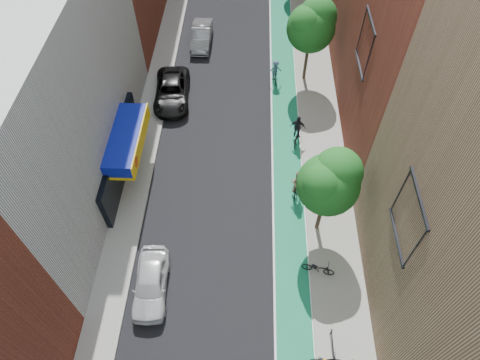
# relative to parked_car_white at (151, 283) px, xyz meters

# --- Properties ---
(bike_lane) EXTENTS (2.00, 68.00, 0.01)m
(bike_lane) POSITION_rel_parked_car_white_xyz_m (7.71, 20.21, -0.73)
(bike_lane) COLOR #157B4D
(bike_lane) RESTS_ON ground
(sidewalk_left) EXTENTS (2.00, 68.00, 0.15)m
(sidewalk_left) POSITION_rel_parked_car_white_xyz_m (-2.29, 20.21, -0.66)
(sidewalk_left) COLOR gray
(sidewalk_left) RESTS_ON ground
(sidewalk_right) EXTENTS (3.00, 68.00, 0.15)m
(sidewalk_right) POSITION_rel_parked_car_white_xyz_m (10.21, 20.21, -0.66)
(sidewalk_right) COLOR gray
(sidewalk_right) RESTS_ON ground
(building_left_white) EXTENTS (8.00, 20.00, 12.00)m
(building_left_white) POSITION_rel_parked_car_white_xyz_m (-7.29, 8.21, 5.26)
(building_left_white) COLOR silver
(building_left_white) RESTS_ON ground
(tree_near) EXTENTS (3.40, 3.36, 6.42)m
(tree_near) POSITION_rel_parked_car_white_xyz_m (9.35, 4.23, 3.92)
(tree_near) COLOR #332619
(tree_near) RESTS_ON ground
(tree_mid) EXTENTS (3.55, 3.53, 6.74)m
(tree_mid) POSITION_rel_parked_car_white_xyz_m (9.35, 18.23, 4.15)
(tree_mid) COLOR #332619
(tree_mid) RESTS_ON ground
(parked_car_white) EXTENTS (1.97, 4.42, 1.48)m
(parked_car_white) POSITION_rel_parked_car_white_xyz_m (0.00, 0.00, 0.00)
(parked_car_white) COLOR silver
(parked_car_white) RESTS_ON ground
(parked_car_black) EXTENTS (2.90, 5.61, 1.51)m
(parked_car_black) POSITION_rel_parked_car_white_xyz_m (-0.89, 15.49, 0.02)
(parked_car_black) COLOR black
(parked_car_black) RESTS_ON ground
(parked_car_silver) EXTENTS (1.65, 4.60, 1.51)m
(parked_car_silver) POSITION_rel_parked_car_white_xyz_m (0.71, 22.75, 0.02)
(parked_car_silver) COLOR gray
(parked_car_silver) RESTS_ON ground
(cyclist_lane_near) EXTENTS (1.00, 1.55, 2.16)m
(cyclist_lane_near) POSITION_rel_parked_car_white_xyz_m (8.12, 6.73, 0.24)
(cyclist_lane_near) COLOR black
(cyclist_lane_near) RESTS_ON ground
(cyclist_lane_mid) EXTENTS (1.14, 1.93, 2.17)m
(cyclist_lane_mid) POSITION_rel_parked_car_white_xyz_m (8.41, 11.46, 0.08)
(cyclist_lane_mid) COLOR black
(cyclist_lane_mid) RESTS_ON ground
(cyclist_lane_far) EXTENTS (1.11, 1.67, 1.93)m
(cyclist_lane_far) POSITION_rel_parked_car_white_xyz_m (6.95, 17.85, 0.12)
(cyclist_lane_far) COLOR black
(cyclist_lane_far) RESTS_ON ground
(parked_bike_near) EXTENTS (1.54, 0.56, 0.80)m
(parked_bike_near) POSITION_rel_parked_car_white_xyz_m (9.11, -3.57, -0.19)
(parked_bike_near) COLOR black
(parked_bike_near) RESTS_ON sidewalk_right
(parked_bike_far) EXTENTS (1.93, 1.02, 0.96)m
(parked_bike_far) POSITION_rel_parked_car_white_xyz_m (9.11, 1.25, -0.11)
(parked_bike_far) COLOR black
(parked_bike_far) RESTS_ON sidewalk_right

